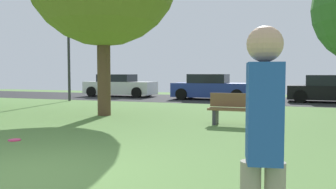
# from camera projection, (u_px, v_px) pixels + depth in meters

# --- Properties ---
(ground_plane) EXTENTS (44.00, 44.00, 0.00)m
(ground_plane) POSITION_uv_depth(u_px,v_px,m) (24.00, 177.00, 5.16)
(ground_plane) COLOR #5B8442
(road_strip) EXTENTS (44.00, 6.40, 0.01)m
(road_strip) POSITION_uv_depth(u_px,v_px,m) (231.00, 100.00, 20.14)
(road_strip) COLOR #28282B
(road_strip) RESTS_ON ground_plane
(person_bystander) EXTENTS (0.30, 0.36, 1.79)m
(person_bystander) POSITION_uv_depth(u_px,v_px,m) (263.00, 145.00, 2.41)
(person_bystander) COLOR gray
(person_bystander) RESTS_ON ground_plane
(frisbee_disc) EXTENTS (0.27, 0.27, 0.03)m
(frisbee_disc) POSITION_uv_depth(u_px,v_px,m) (15.00, 140.00, 7.92)
(frisbee_disc) COLOR #EA2D6B
(frisbee_disc) RESTS_ON ground_plane
(parked_car_white) EXTENTS (4.47, 1.97, 1.40)m
(parked_car_white) POSITION_uv_depth(u_px,v_px,m) (120.00, 86.00, 22.93)
(parked_car_white) COLOR white
(parked_car_white) RESTS_ON ground_plane
(parked_car_blue) EXTENTS (4.36, 2.03, 1.42)m
(parked_car_blue) POSITION_uv_depth(u_px,v_px,m) (211.00, 88.00, 20.26)
(parked_car_blue) COLOR #233893
(parked_car_blue) RESTS_ON ground_plane
(parked_car_black) EXTENTS (4.18, 2.06, 1.38)m
(parked_car_black) POSITION_uv_depth(u_px,v_px,m) (330.00, 90.00, 18.25)
(parked_car_black) COLOR black
(parked_car_black) RESTS_ON ground_plane
(park_bench) EXTENTS (1.60, 0.45, 0.90)m
(park_bench) POSITION_uv_depth(u_px,v_px,m) (237.00, 109.00, 10.27)
(park_bench) COLOR brown
(park_bench) RESTS_ON ground_plane
(street_lamp_post) EXTENTS (0.14, 0.14, 4.50)m
(street_lamp_post) POSITION_uv_depth(u_px,v_px,m) (69.00, 59.00, 19.20)
(street_lamp_post) COLOR #2D2D33
(street_lamp_post) RESTS_ON ground_plane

